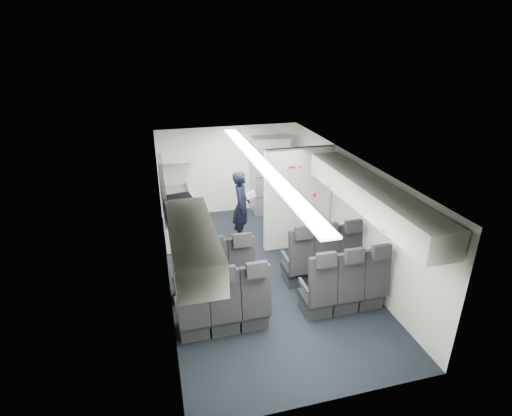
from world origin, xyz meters
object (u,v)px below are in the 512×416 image
galley_unit (269,175)px  carry_on_bag (179,202)px  seat_row_mid (286,299)px  seat_row_front (270,268)px  flight_attendant (241,206)px  boarding_door (164,203)px

galley_unit → carry_on_bag: bearing=-126.4°
seat_row_mid → galley_unit: galley_unit is taller
seat_row_mid → seat_row_front: bearing=90.0°
flight_attendant → carry_on_bag: bearing=164.8°
seat_row_front → seat_row_mid: (0.00, -0.90, 0.00)m
seat_row_front → carry_on_bag: size_ratio=9.30×
seat_row_mid → carry_on_bag: carry_on_bag is taller
seat_row_front → boarding_door: size_ratio=1.79×
seat_row_front → galley_unit: size_ratio=1.75×
carry_on_bag → seat_row_front: bearing=-11.8°
boarding_door → carry_on_bag: (0.20, -2.08, 0.84)m
seat_row_front → flight_attendant: (-0.05, 1.95, 0.37)m
seat_row_front → seat_row_mid: size_ratio=1.00×
galley_unit → boarding_door: size_ratio=1.02×
seat_row_front → carry_on_bag: 2.00m
galley_unit → carry_on_bag: 4.12m
seat_row_mid → flight_attendant: (-0.05, 2.85, 0.37)m
seat_row_mid → carry_on_bag: bearing=148.0°
seat_row_front → seat_row_mid: 0.90m
galley_unit → seat_row_front: bearing=-106.3°
galley_unit → seat_row_mid: bearing=-102.9°
seat_row_mid → flight_attendant: flight_attendant is taller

